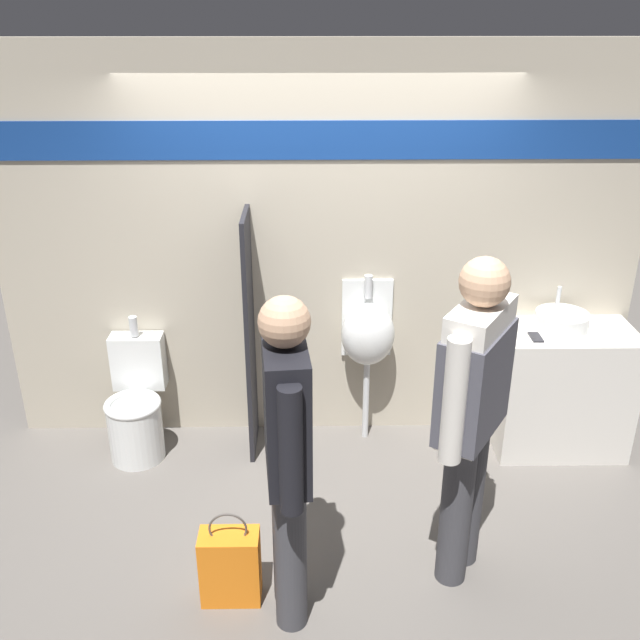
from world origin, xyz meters
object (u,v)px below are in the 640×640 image
at_px(sink_basin, 562,320).
at_px(cell_phone, 536,337).
at_px(shopping_bag, 230,566).
at_px(person_with_lanyard, 287,453).
at_px(toilet, 136,410).
at_px(urinal_near_counter, 368,334).
at_px(person_in_vest, 472,403).

height_order(sink_basin, cell_phone, sink_basin).
relative_size(sink_basin, shopping_bag, 0.63).
bearing_deg(person_with_lanyard, sink_basin, -55.25).
bearing_deg(shopping_bag, cell_phone, 34.29).
bearing_deg(shopping_bag, toilet, 119.67).
bearing_deg(cell_phone, urinal_near_counter, 167.33).
xyz_separation_m(cell_phone, urinal_near_counter, (-1.07, 0.24, -0.08)).
bearing_deg(cell_phone, person_with_lanyard, -139.07).
xyz_separation_m(toilet, shopping_bag, (0.77, -1.36, -0.12)).
height_order(sink_basin, person_in_vest, person_in_vest).
bearing_deg(person_in_vest, toilet, 92.76).
bearing_deg(person_with_lanyard, person_in_vest, -78.41).
bearing_deg(shopping_bag, person_with_lanyard, -14.08).
relative_size(toilet, person_in_vest, 0.52).
height_order(sink_basin, toilet, sink_basin).
distance_m(urinal_near_counter, toilet, 1.67).
bearing_deg(cell_phone, person_in_vest, -121.24).
relative_size(person_in_vest, shopping_bag, 3.30).
distance_m(person_in_vest, person_with_lanyard, 0.97).
bearing_deg(toilet, urinal_near_counter, 6.02).
bearing_deg(shopping_bag, urinal_near_counter, 61.89).
xyz_separation_m(person_in_vest, shopping_bag, (-1.23, -0.21, -0.85)).
bearing_deg(shopping_bag, sink_basin, 34.48).
height_order(toilet, person_with_lanyard, person_with_lanyard).
height_order(toilet, person_in_vest, person_in_vest).
bearing_deg(person_in_vest, shopping_bag, 132.17).
relative_size(person_in_vest, person_with_lanyard, 1.04).
bearing_deg(cell_phone, toilet, 178.43).
height_order(person_in_vest, person_with_lanyard, person_in_vest).
distance_m(person_in_vest, shopping_bag, 1.51).
relative_size(cell_phone, person_with_lanyard, 0.08).
xyz_separation_m(urinal_near_counter, person_in_vest, (0.42, -1.32, 0.25)).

